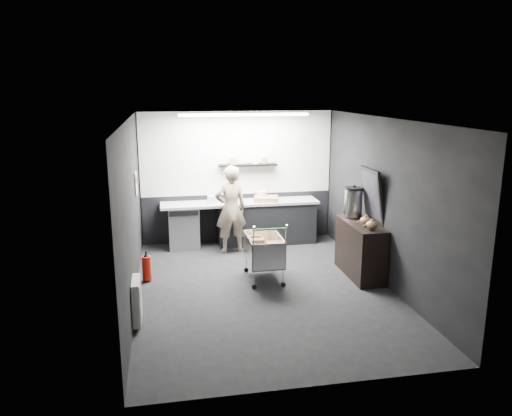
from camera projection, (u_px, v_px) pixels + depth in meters
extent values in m
plane|color=black|center=(264.00, 289.00, 8.04)|extent=(5.50, 5.50, 0.00)
plane|color=white|center=(264.00, 119.00, 7.41)|extent=(5.50, 5.50, 0.00)
plane|color=black|center=(237.00, 177.00, 10.35)|extent=(5.50, 0.00, 5.50)
plane|color=black|center=(318.00, 269.00, 5.10)|extent=(5.50, 0.00, 5.50)
plane|color=black|center=(131.00, 213.00, 7.36)|extent=(0.00, 5.50, 5.50)
plane|color=black|center=(385.00, 202.00, 8.08)|extent=(0.00, 5.50, 5.50)
cube|color=silver|center=(237.00, 153.00, 10.21)|extent=(3.95, 0.02, 1.70)
cube|color=black|center=(238.00, 217.00, 10.53)|extent=(3.95, 0.02, 1.00)
cube|color=black|center=(248.00, 165.00, 10.20)|extent=(1.20, 0.22, 0.04)
cylinder|color=silver|center=(304.00, 137.00, 10.39)|extent=(0.20, 0.03, 0.20)
cube|color=white|center=(136.00, 184.00, 8.56)|extent=(0.02, 0.30, 0.40)
cube|color=#B41619|center=(136.00, 180.00, 8.55)|extent=(0.02, 0.22, 0.10)
cube|color=silver|center=(137.00, 301.00, 6.75)|extent=(0.10, 0.50, 0.60)
cube|color=white|center=(244.00, 115.00, 9.18)|extent=(2.40, 0.20, 0.04)
cube|color=black|center=(266.00, 223.00, 10.35)|extent=(2.00, 0.56, 0.85)
cube|color=#A8A7A3|center=(240.00, 203.00, 10.15)|extent=(3.20, 0.60, 0.05)
cube|color=#9EA0A5|center=(184.00, 227.00, 10.04)|extent=(0.60, 0.58, 0.85)
cube|color=black|center=(184.00, 213.00, 9.67)|extent=(0.56, 0.02, 0.10)
imported|color=beige|center=(231.00, 209.00, 9.67)|extent=(0.68, 0.50, 1.72)
cube|color=silver|center=(264.00, 262.00, 8.37)|extent=(0.56, 0.86, 0.02)
cube|color=silver|center=(248.00, 250.00, 8.27)|extent=(0.02, 0.86, 0.46)
cube|color=silver|center=(280.00, 248.00, 8.36)|extent=(0.02, 0.86, 0.46)
cube|color=silver|center=(269.00, 257.00, 7.91)|extent=(0.56, 0.02, 0.46)
cube|color=silver|center=(259.00, 242.00, 8.72)|extent=(0.56, 0.02, 0.46)
cylinder|color=silver|center=(254.00, 279.00, 7.98)|extent=(0.02, 0.02, 0.30)
cylinder|color=silver|center=(283.00, 277.00, 8.07)|extent=(0.02, 0.02, 0.30)
cylinder|color=silver|center=(246.00, 263.00, 8.73)|extent=(0.02, 0.02, 0.30)
cylinder|color=silver|center=(273.00, 261.00, 8.82)|extent=(0.02, 0.02, 0.30)
cylinder|color=#279043|center=(270.00, 229.00, 7.74)|extent=(0.56, 0.03, 0.03)
cube|color=brown|center=(256.00, 249.00, 8.39)|extent=(0.24, 0.31, 0.39)
cube|color=brown|center=(274.00, 253.00, 8.23)|extent=(0.22, 0.28, 0.34)
cylinder|color=black|center=(254.00, 287.00, 8.01)|extent=(0.08, 0.03, 0.08)
cylinder|color=black|center=(246.00, 270.00, 8.76)|extent=(0.08, 0.03, 0.08)
cylinder|color=black|center=(283.00, 285.00, 8.10)|extent=(0.08, 0.03, 0.08)
cylinder|color=black|center=(273.00, 268.00, 8.85)|extent=(0.08, 0.03, 0.08)
cube|color=black|center=(360.00, 249.00, 8.52)|extent=(0.47, 1.24, 0.93)
cylinder|color=silver|center=(353.00, 203.00, 8.74)|extent=(0.31, 0.31, 0.48)
cylinder|color=black|center=(354.00, 188.00, 8.68)|extent=(0.31, 0.31, 0.04)
sphere|color=black|center=(354.00, 186.00, 8.67)|extent=(0.05, 0.05, 0.05)
ellipsoid|color=brown|center=(366.00, 221.00, 8.24)|extent=(0.19, 0.19, 0.15)
ellipsoid|color=brown|center=(372.00, 225.00, 8.00)|extent=(0.19, 0.19, 0.15)
cube|color=black|center=(373.00, 195.00, 8.39)|extent=(0.21, 0.72, 0.92)
cube|color=black|center=(371.00, 195.00, 8.38)|extent=(0.15, 0.62, 0.80)
cylinder|color=red|center=(147.00, 268.00, 8.31)|extent=(0.15, 0.15, 0.41)
cone|color=black|center=(146.00, 255.00, 8.25)|extent=(0.10, 0.10, 0.06)
cylinder|color=black|center=(146.00, 253.00, 8.25)|extent=(0.03, 0.03, 0.06)
cube|color=#967C50|center=(266.00, 199.00, 10.18)|extent=(0.55, 0.46, 0.10)
cylinder|color=silver|center=(262.00, 196.00, 10.20)|extent=(0.21, 0.21, 0.21)
cube|color=silver|center=(212.00, 200.00, 9.97)|extent=(0.18, 0.14, 0.16)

